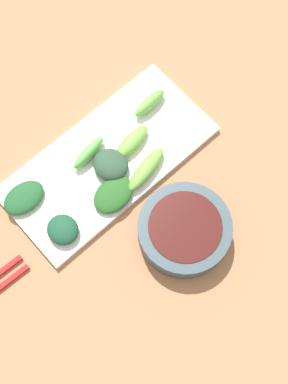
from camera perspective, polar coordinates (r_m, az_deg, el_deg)
The scene contains 11 objects.
tabletop at distance 0.91m, azimuth -0.76°, elevation -0.21°, with size 2.10×2.10×0.02m, color #A26F4D.
sauce_bowl at distance 0.86m, azimuth 4.31°, elevation -4.04°, with size 0.15×0.15×0.05m.
serving_plate at distance 0.92m, azimuth -4.04°, elevation 3.19°, with size 0.17×0.36×0.01m, color white.
broccoli_stalk_0 at distance 0.90m, azimuth -5.91°, elevation 4.17°, with size 0.02×0.07×0.03m, color #60B952.
broccoli_leafy_1 at distance 0.90m, azimuth -12.65°, elevation -0.60°, with size 0.05×0.07×0.02m, color #1E532B.
broccoli_leafy_2 at distance 0.87m, azimuth -8.62°, elevation -3.98°, with size 0.05×0.05×0.02m, color #194A32.
broccoli_stalk_3 at distance 0.89m, azimuth 0.23°, elevation 2.44°, with size 0.03×0.09×0.02m, color #71B645.
broccoli_stalk_4 at distance 0.91m, azimuth -1.30°, elevation 5.34°, with size 0.03×0.08×0.02m, color #72B447.
broccoli_stalk_5 at distance 0.94m, azimuth 0.60°, elevation 9.44°, with size 0.02×0.07×0.03m, color #6AB74C.
broccoli_leafy_6 at distance 0.88m, azimuth -3.28°, elevation -0.28°, with size 0.05×0.07×0.02m, color #235822.
broccoli_leafy_7 at distance 0.89m, azimuth -3.57°, elevation 2.91°, with size 0.06×0.06×0.03m, color #2B4833.
Camera 1 is at (-0.22, 0.18, 0.87)m, focal length 50.21 mm.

